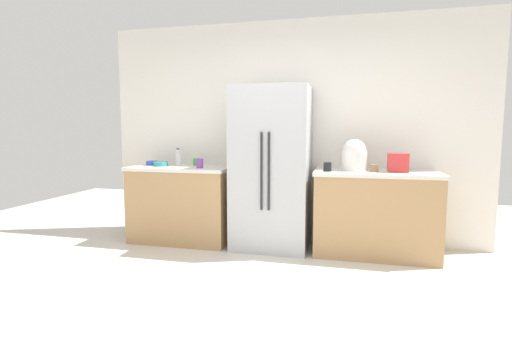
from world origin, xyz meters
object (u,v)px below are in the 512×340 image
cup_c (327,167)px  bowl_b (152,163)px  bottle_a (178,159)px  bowl_a (161,164)px  toaster (398,163)px  cup_a (374,168)px  cup_d (200,163)px  refrigerator (271,168)px  rice_cooker (354,156)px  cup_b (197,162)px

cup_c → bowl_b: cup_c is taller
bottle_a → bowl_a: bottle_a is taller
toaster → cup_a: 0.25m
cup_d → bowl_b: cup_d is taller
refrigerator → bowl_a: 1.38m
rice_cooker → cup_c: (-0.28, -0.17, -0.11)m
cup_d → bowl_b: 0.76m
cup_a → cup_d: size_ratio=0.79×
refrigerator → bottle_a: (-1.23, 0.15, 0.08)m
refrigerator → cup_a: 1.13m
cup_a → bowl_a: bearing=178.8°
cup_a → cup_b: size_ratio=0.93×
refrigerator → bowl_b: (-1.55, 0.08, 0.02)m
bottle_a → cup_d: bottle_a is taller
cup_a → bowl_a: size_ratio=0.49×
bottle_a → cup_b: size_ratio=2.29×
bottle_a → cup_d: 0.50m
cup_c → toaster: bearing=8.0°
refrigerator → rice_cooker: 0.93m
refrigerator → bottle_a: size_ratio=8.77×
refrigerator → rice_cooker: size_ratio=5.40×
cup_a → cup_d: 1.95m
cup_a → cup_d: (-1.95, -0.06, 0.02)m
bottle_a → bowl_a: (-0.15, -0.18, -0.06)m
cup_b → toaster: bearing=-4.8°
refrigerator → cup_b: 0.99m
toaster → bowl_a: size_ratio=1.17×
bottle_a → cup_d: size_ratio=1.94×
toaster → cup_a: toaster is taller
cup_d → rice_cooker: bearing=5.2°
bottle_a → cup_b: bottle_a is taller
cup_d → bottle_a: bearing=144.9°
cup_a → bowl_b: 2.68m
bottle_a → cup_c: (1.87, -0.29, -0.03)m
refrigerator → toaster: refrigerator is taller
refrigerator → cup_c: 0.66m
bowl_a → bottle_a: bearing=49.8°
rice_cooker → bowl_a: size_ratio=1.98×
rice_cooker → cup_d: rice_cooker is taller
toaster → rice_cooker: bearing=172.0°
rice_cooker → bowl_a: bearing=-178.8°
bowl_a → bowl_b: (-0.17, 0.10, 0.00)m
refrigerator → bottle_a: bearing=172.9°
cup_b → bowl_b: (-0.57, -0.08, -0.02)m
cup_b → bowl_b: bearing=-172.0°
refrigerator → cup_d: 0.84m
toaster → cup_d: toaster is taller
toaster → cup_b: toaster is taller
bowl_a → refrigerator: bearing=0.9°
toaster → cup_a: size_ratio=2.37×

